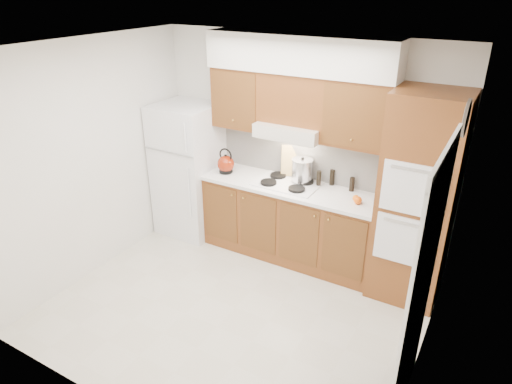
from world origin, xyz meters
TOP-DOWN VIEW (x-y plane):
  - floor at (0.00, 0.00)m, footprint 3.60×3.60m
  - ceiling at (0.00, 0.00)m, footprint 3.60×3.60m
  - wall_back at (0.00, 1.50)m, footprint 3.60×0.02m
  - wall_left at (-1.80, 0.00)m, footprint 0.02×3.00m
  - wall_right at (1.80, 0.00)m, footprint 0.02×3.00m
  - fridge at (-1.41, 1.14)m, footprint 0.75×0.72m
  - base_cabinets at (0.02, 1.20)m, footprint 2.11×0.60m
  - countertop at (0.03, 1.19)m, footprint 2.13×0.62m
  - backsplash at (0.02, 1.49)m, footprint 2.11×0.03m
  - oven_cabinet at (1.44, 1.18)m, footprint 0.70×0.65m
  - upper_cab_left at (-0.71, 1.33)m, footprint 0.63×0.33m
  - upper_cab_right at (0.72, 1.33)m, footprint 0.73×0.33m
  - range_hood at (-0.02, 1.27)m, footprint 0.75×0.45m
  - upper_cab_over_hood at (-0.02, 1.33)m, footprint 0.75×0.33m
  - soffit at (0.03, 1.32)m, footprint 2.13×0.36m
  - cooktop at (-0.02, 1.21)m, footprint 0.74×0.50m
  - doorway at (1.79, -0.35)m, footprint 0.02×0.90m
  - wall_clock at (1.79, 0.55)m, footprint 0.02×0.30m
  - kettle at (-0.83, 1.14)m, footprint 0.24×0.24m
  - cutting_board at (-0.07, 1.45)m, footprint 0.29×0.19m
  - stock_pot at (0.10, 1.33)m, footprint 0.27×0.27m
  - condiment_a at (0.31, 1.34)m, footprint 0.06×0.06m
  - condiment_b at (0.43, 1.45)m, footprint 0.06×0.06m
  - condiment_c at (0.69, 1.40)m, footprint 0.06×0.06m
  - orange_near at (0.86, 1.11)m, footprint 0.10×0.10m
  - orange_far at (0.82, 1.17)m, footprint 0.08×0.08m

SIDE VIEW (x-z plane):
  - floor at x=0.00m, z-range 0.00..0.00m
  - base_cabinets at x=0.02m, z-range 0.00..0.90m
  - fridge at x=-1.41m, z-range 0.00..1.72m
  - countertop at x=0.03m, z-range 0.90..0.94m
  - cooktop at x=-0.02m, z-range 0.94..0.95m
  - orange_far at x=0.82m, z-range 0.94..1.01m
  - orange_near at x=0.86m, z-range 0.94..1.03m
  - condiment_c at x=0.69m, z-range 0.94..1.10m
  - condiment_b at x=0.43m, z-range 0.94..1.12m
  - condiment_a at x=0.31m, z-range 0.94..1.13m
  - doorway at x=1.79m, z-range 0.00..2.10m
  - kettle at x=-0.83m, z-range 0.95..1.16m
  - stock_pot at x=0.10m, z-range 0.97..1.22m
  - oven_cabinet at x=1.44m, z-range 0.00..2.20m
  - cutting_board at x=-0.07m, z-range 0.96..1.32m
  - backsplash at x=0.02m, z-range 0.94..1.50m
  - wall_back at x=0.00m, z-range 0.00..2.60m
  - wall_left at x=-1.80m, z-range 0.00..2.60m
  - wall_right at x=1.80m, z-range 0.00..2.60m
  - range_hood at x=-0.02m, z-range 1.50..1.65m
  - upper_cab_left at x=-0.71m, z-range 1.50..2.20m
  - upper_cab_right at x=0.72m, z-range 1.50..2.20m
  - upper_cab_over_hood at x=-0.02m, z-range 1.65..2.20m
  - wall_clock at x=1.79m, z-range 2.00..2.30m
  - soffit at x=0.03m, z-range 2.20..2.60m
  - ceiling at x=0.00m, z-range 2.60..2.60m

